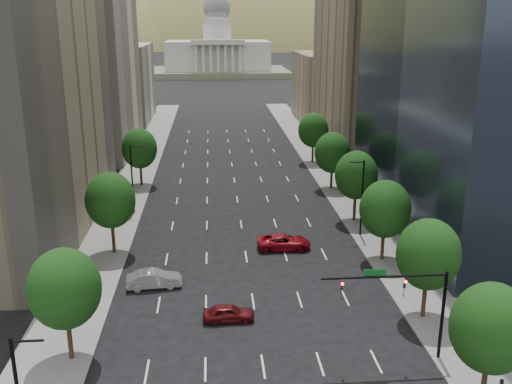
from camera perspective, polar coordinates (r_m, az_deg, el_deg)
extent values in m
cube|color=slate|center=(71.25, -14.05, -3.39)|extent=(6.00, 200.00, 0.15)
cube|color=slate|center=(72.69, 10.82, -2.76)|extent=(6.00, 200.00, 0.15)
cube|color=beige|center=(111.27, -16.10, 12.84)|extent=(14.00, 30.00, 35.00)
cube|color=beige|center=(144.38, -13.30, 10.44)|extent=(14.00, 26.00, 18.00)
cube|color=#8C7759|center=(110.04, 10.70, 11.85)|extent=(14.00, 30.00, 30.00)
cube|color=#8C7759|center=(142.72, 7.12, 10.28)|extent=(14.00, 26.00, 16.00)
cylinder|color=#382316|center=(41.89, 21.73, -16.61)|extent=(0.36, 0.36, 3.75)
ellipsoid|color=#13340E|center=(40.13, 22.29, -12.38)|extent=(5.20, 5.20, 5.98)
cylinder|color=#382316|center=(50.51, 16.35, -9.87)|extent=(0.36, 0.36, 4.00)
ellipsoid|color=#13340E|center=(48.97, 16.71, -5.93)|extent=(5.20, 5.20, 5.98)
cylinder|color=#382316|center=(60.86, 12.45, -4.93)|extent=(0.36, 0.36, 3.90)
ellipsoid|color=#13340E|center=(59.62, 12.67, -1.65)|extent=(5.20, 5.20, 5.98)
cylinder|color=#382316|center=(71.68, 9.75, -1.32)|extent=(0.36, 0.36, 4.10)
ellipsoid|color=#13340E|center=(70.58, 9.91, 1.65)|extent=(5.20, 5.20, 5.98)
cylinder|color=#382316|center=(84.77, 7.49, 1.53)|extent=(0.36, 0.36, 3.80)
ellipsoid|color=#13340E|center=(83.91, 7.58, 3.89)|extent=(5.20, 5.20, 5.98)
cylinder|color=#382316|center=(99.98, 5.64, 4.02)|extent=(0.36, 0.36, 4.00)
ellipsoid|color=#13340E|center=(99.22, 5.70, 6.13)|extent=(5.20, 5.20, 5.98)
cylinder|color=#382316|center=(45.22, -18.00, -13.37)|extent=(0.36, 0.36, 4.00)
ellipsoid|color=#13340E|center=(43.50, -18.45, -9.07)|extent=(5.20, 5.20, 5.98)
cylinder|color=#382316|center=(62.92, -13.97, -4.18)|extent=(0.36, 0.36, 4.15)
ellipsoid|color=#13340E|center=(61.66, -14.23, -0.79)|extent=(5.20, 5.20, 5.98)
cylinder|color=#382316|center=(87.48, -11.33, 1.88)|extent=(0.36, 0.36, 3.95)
ellipsoid|color=#13340E|center=(86.61, -11.47, 4.25)|extent=(5.20, 5.20, 5.98)
cylinder|color=black|center=(66.21, 10.47, -0.66)|extent=(0.20, 0.20, 9.00)
cylinder|color=black|center=(64.86, 9.98, 2.94)|extent=(1.60, 0.14, 0.14)
cylinder|color=black|center=(31.58, -21.73, -13.56)|extent=(1.60, 0.14, 0.14)
cylinder|color=black|center=(74.32, -12.17, 1.17)|extent=(0.20, 0.20, 9.00)
cylinder|color=black|center=(73.19, -11.76, 4.43)|extent=(1.60, 0.14, 0.14)
cylinder|color=black|center=(44.56, 17.98, -11.64)|extent=(0.24, 0.24, 7.00)
cylinder|color=black|center=(41.64, 12.60, -8.19)|extent=(9.00, 0.18, 0.18)
imported|color=black|center=(42.32, 14.52, -8.73)|extent=(0.18, 0.22, 1.10)
imported|color=black|center=(41.12, 8.50, -9.13)|extent=(0.18, 0.22, 1.10)
sphere|color=#FF0C07|center=(42.08, 14.62, -8.59)|extent=(0.20, 0.20, 0.20)
sphere|color=#FF0C07|center=(40.88, 8.57, -8.99)|extent=(0.20, 0.20, 0.20)
cube|color=#0C591E|center=(41.30, 11.69, -7.81)|extent=(1.60, 0.06, 0.45)
cube|color=#596647|center=(256.99, -3.79, 11.76)|extent=(60.00, 40.00, 2.50)
cube|color=silver|center=(256.44, -3.82, 13.38)|extent=(44.00, 26.00, 12.00)
cube|color=silver|center=(242.15, -3.80, 14.59)|extent=(22.00, 4.00, 2.00)
cylinder|color=silver|center=(256.03, -3.86, 15.50)|extent=(12.00, 12.00, 7.00)
cylinder|color=silver|center=(255.96, -3.89, 16.62)|extent=(9.60, 9.60, 3.00)
sphere|color=slate|center=(255.99, -3.91, 17.76)|extent=(11.60, 11.60, 11.60)
ellipsoid|color=olive|center=(585.03, -18.27, 10.45)|extent=(380.00, 342.00, 190.00)
ellipsoid|color=olive|center=(611.08, -0.38, 10.70)|extent=(440.00, 396.00, 240.00)
ellipsoid|color=olive|center=(682.82, 14.04, 11.46)|extent=(360.00, 324.00, 200.00)
imported|color=#530D11|center=(48.71, -2.73, -11.89)|extent=(4.32, 1.84, 1.46)
imported|color=#A2A1A7|center=(54.97, -10.07, -8.49)|extent=(5.25, 2.28, 1.68)
imported|color=maroon|center=(62.78, 2.78, -4.96)|extent=(5.85, 2.72, 1.62)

